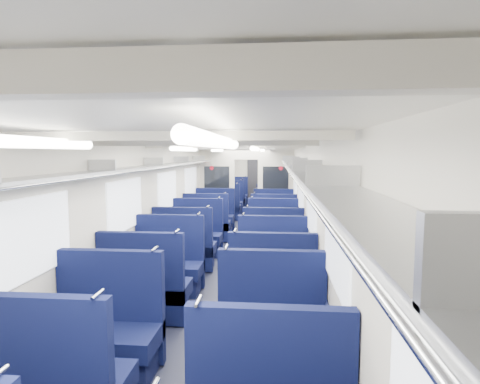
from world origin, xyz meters
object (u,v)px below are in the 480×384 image
seat_20 (223,208)px  seat_9 (272,293)px  seat_25 (274,201)px  end_door (256,180)px  seat_8 (145,292)px  seat_12 (185,250)px  seat_19 (274,220)px  seat_24 (231,200)px  seat_7 (271,334)px  seat_16 (207,226)px  seat_6 (106,334)px  seat_18 (214,218)px  bulkhead (246,185)px  seat_10 (168,268)px  seat_13 (273,250)px  seat_15 (273,237)px  seat_27 (274,197)px  seat_21 (274,209)px  seat_23 (274,204)px  seat_17 (274,227)px  seat_26 (234,197)px  seat_11 (273,270)px  seat_22 (227,204)px

seat_20 → seat_9: bearing=-77.8°
seat_20 → seat_25: size_ratio=1.00×
end_door → seat_8: end_door is taller
seat_9 → seat_12: size_ratio=1.00×
seat_19 → seat_24: same height
seat_9 → seat_7: bearing=-90.0°
seat_20 → seat_16: bearing=-90.0°
seat_6 → seat_18: same height
bulkhead → seat_10: (-0.83, -5.65, -0.85)m
seat_16 → seat_20: size_ratio=1.00×
seat_10 → seat_24: size_ratio=1.00×
seat_13 → seat_15: (0.00, 1.16, 0.00)m
seat_27 → seat_16: bearing=-104.0°
seat_8 → seat_16: bearing=90.0°
end_door → seat_16: bearing=-96.0°
seat_7 → seat_10: bearing=127.6°
seat_13 → seat_25: 7.65m
seat_19 → seat_25: 4.26m
seat_7 → seat_10: 2.72m
seat_21 → seat_23: (0.00, 1.33, 0.00)m
seat_13 → seat_20: bearing=107.0°
seat_17 → seat_10: bearing=-114.5°
seat_26 → seat_25: bearing=-35.7°
seat_17 → seat_16: bearing=-178.9°
seat_8 → seat_15: size_ratio=1.00×
bulkhead → seat_15: bulkhead is taller
end_door → seat_11: 11.56m
bulkhead → seat_17: 2.34m
bulkhead → seat_27: bulkhead is taller
seat_13 → seat_7: bearing=-90.0°
seat_7 → seat_13: same height
seat_25 → seat_27: (0.00, 1.34, 0.00)m
seat_16 → seat_22: 4.23m
end_door → seat_9: bearing=-86.2°
seat_7 → seat_18: same height
seat_21 → bulkhead: bearing=-130.9°
bulkhead → seat_19: size_ratio=2.25×
seat_23 → seat_27: size_ratio=1.00×
seat_20 → seat_25: (1.66, 2.23, 0.00)m
seat_12 → seat_18: bearing=90.0°
seat_10 → seat_20: size_ratio=1.00×
end_door → seat_27: bearing=-57.1°
seat_7 → seat_25: bearing=90.0°
seat_25 → seat_6: bearing=-98.4°
seat_20 → seat_13: bearing=-73.0°
seat_6 → seat_17: 6.17m
seat_8 → seat_26: (0.00, 11.20, 0.00)m
seat_8 → seat_23: size_ratio=1.00×
end_door → seat_17: end_door is taller
seat_7 → seat_27: same height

